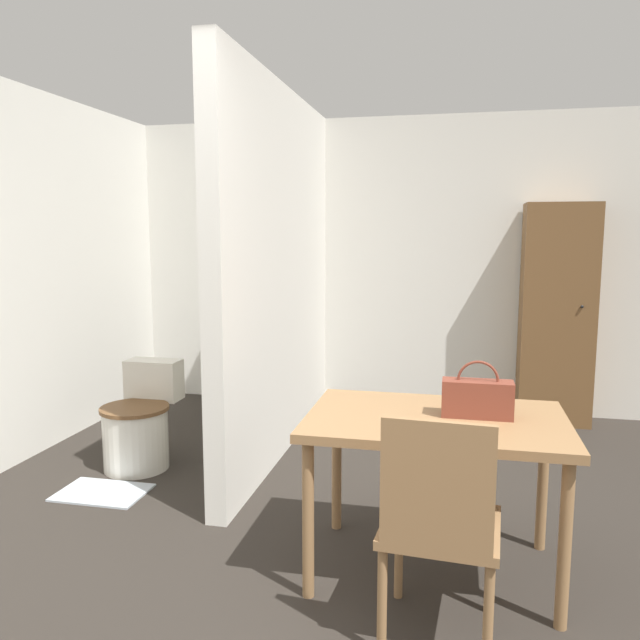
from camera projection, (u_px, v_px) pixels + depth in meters
wall_back at (382, 265)px, 5.46m from camera, size 5.37×0.12×2.50m
wall_left at (4, 276)px, 4.05m from camera, size 0.12×4.77×2.50m
partition_wall at (279, 273)px, 4.31m from camera, size 0.12×2.50×2.50m
dining_table at (436, 434)px, 2.76m from camera, size 1.13×0.75×0.73m
wooden_chair at (439, 521)px, 2.27m from camera, size 0.46×0.46×0.90m
toilet at (140, 425)px, 4.10m from camera, size 0.44×0.59×0.67m
handbag at (477, 398)px, 2.73m from camera, size 0.31×0.11×0.25m
wooden_cabinet at (557, 315)px, 4.97m from camera, size 0.56×0.35×1.76m
bath_mat at (102, 492)px, 3.69m from camera, size 0.51×0.35×0.01m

